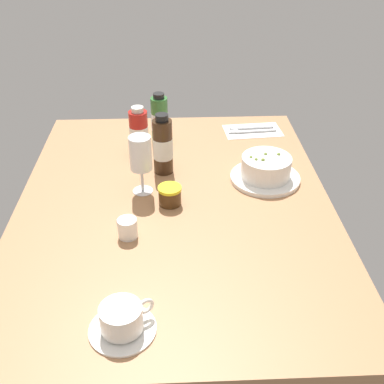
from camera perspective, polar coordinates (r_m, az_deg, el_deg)
name	(u,v)px	position (r cm, az deg, el deg)	size (l,w,h in cm)	color
ground_plane	(174,207)	(128.23, -2.19, -1.80)	(110.00, 84.00, 3.00)	#A8754C
porridge_bowl	(265,169)	(136.83, 8.76, 2.77)	(19.97, 19.97, 7.94)	white
cutlery_setting	(251,130)	(166.65, 7.05, 7.36)	(13.06, 20.32, 0.90)	white
coffee_cup	(121,320)	(93.42, -8.53, -14.94)	(13.00, 13.00, 5.92)	white
creamer_jug	(126,228)	(115.00, -7.89, -4.28)	(4.72, 5.62, 5.50)	white
wine_glass	(140,156)	(127.03, -6.28, 4.35)	(5.95, 5.95, 16.63)	white
jam_jar	(169,195)	(125.52, -2.77, -0.40)	(6.29, 6.29, 5.16)	#472C14
sauce_bottle_brown	(162,146)	(137.36, -3.61, 5.51)	(5.75, 5.75, 18.23)	#382314
sauce_bottle_green	(159,120)	(155.28, -3.98, 8.62)	(5.50, 5.50, 16.77)	#337233
sauce_bottle_red	(138,133)	(148.27, -6.46, 7.06)	(5.85, 5.85, 15.80)	#B21E19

